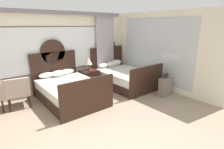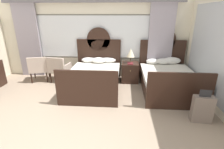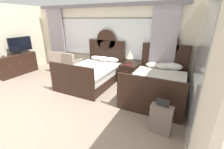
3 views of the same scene
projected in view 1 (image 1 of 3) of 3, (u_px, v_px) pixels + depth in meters
name	position (u px, v px, depth m)	size (l,w,h in m)	color
ground_plane	(121.00, 147.00, 3.41)	(24.00, 24.00, 0.00)	gray
wall_back_window	(46.00, 51.00, 5.82)	(6.57, 0.22, 2.70)	beige
wall_right_mirror	(162.00, 51.00, 6.24)	(0.08, 4.32, 2.70)	beige
bed_near_window	(69.00, 89.00, 5.40)	(1.55, 2.21, 1.78)	black
bed_near_mirror	(123.00, 76.00, 6.74)	(1.55, 2.21, 1.78)	black
nightstand_between_beds	(89.00, 79.00, 6.55)	(0.57, 0.59, 0.66)	black
table_lamp_on_nightstand	(88.00, 61.00, 6.39)	(0.27, 0.27, 0.48)	brown
book_on_nightstand	(91.00, 70.00, 6.37)	(0.18, 0.26, 0.03)	maroon
armchair_by_window_left	(18.00, 91.00, 4.91)	(0.68, 0.68, 0.88)	#B29E8E
suitcase_on_floor	(165.00, 87.00, 5.78)	(0.43, 0.22, 0.75)	#75665B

